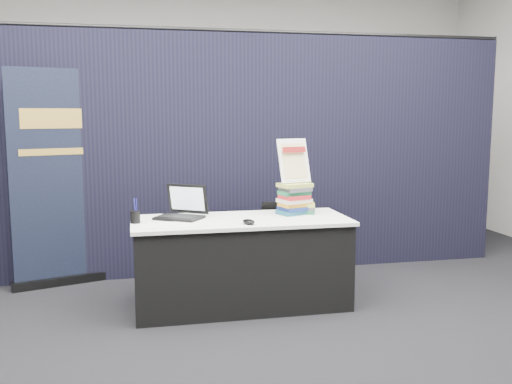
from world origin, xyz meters
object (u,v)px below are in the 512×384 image
at_px(display_table, 241,262).
at_px(book_stack_short, 303,208).
at_px(book_stack_tall, 294,199).
at_px(info_sign, 294,161).
at_px(stacking_chair, 284,242).
at_px(pullup_banner, 56,191).
at_px(laptop, 179,210).

relative_size(display_table, book_stack_short, 7.37).
xyz_separation_m(book_stack_tall, book_stack_short, (0.08, 0.03, -0.09)).
xyz_separation_m(book_stack_tall, info_sign, (0.00, 0.03, 0.32)).
distance_m(book_stack_short, stacking_chair, 0.41).
relative_size(book_stack_tall, pullup_banner, 0.14).
height_order(book_stack_short, info_sign, info_sign).
height_order(display_table, info_sign, info_sign).
height_order(display_table, laptop, laptop).
xyz_separation_m(laptop, book_stack_tall, (1.00, -0.02, 0.07)).
bearing_deg(pullup_banner, book_stack_short, -37.99).
distance_m(pullup_banner, stacking_chair, 2.18).
distance_m(laptop, pullup_banner, 1.34).
relative_size(pullup_banner, stacking_chair, 2.51).
bearing_deg(book_stack_tall, stacking_chair, 97.96).
relative_size(laptop, book_stack_tall, 1.59).
xyz_separation_m(book_stack_short, info_sign, (-0.08, 0.00, 0.41)).
xyz_separation_m(book_stack_short, pullup_banner, (-2.15, 0.80, 0.10)).
relative_size(book_stack_tall, info_sign, 0.74).
bearing_deg(book_stack_tall, laptop, 178.68).
xyz_separation_m(info_sign, stacking_chair, (-0.03, 0.18, -0.76)).
distance_m(laptop, stacking_chair, 1.05).
bearing_deg(book_stack_tall, display_table, -166.47).
relative_size(book_stack_short, pullup_banner, 0.12).
xyz_separation_m(display_table, book_stack_short, (0.58, 0.15, 0.42)).
bearing_deg(info_sign, stacking_chair, 83.46).
height_order(laptop, info_sign, info_sign).
height_order(info_sign, stacking_chair, info_sign).
relative_size(book_stack_short, info_sign, 0.62).
xyz_separation_m(laptop, stacking_chair, (0.97, 0.19, -0.36)).
bearing_deg(laptop, book_stack_short, 32.75).
bearing_deg(book_stack_short, laptop, -179.83).
bearing_deg(stacking_chair, book_stack_short, -55.53).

